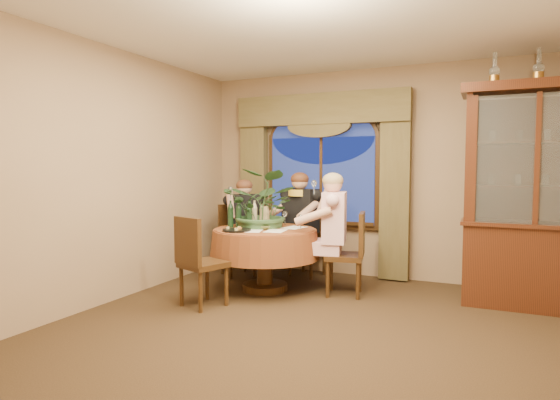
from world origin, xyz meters
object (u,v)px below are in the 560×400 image
at_px(oil_lamp_left, 495,69).
at_px(chair_right, 344,254).
at_px(wine_bottle_2, 239,214).
at_px(person_back, 244,227).
at_px(wine_bottle_4, 249,215).
at_px(chair_back_right, 307,241).
at_px(person_pink, 334,233).
at_px(centerpiece_plant, 264,178).
at_px(olive_bowl, 265,227).
at_px(wine_bottle_3, 250,213).
at_px(dining_table, 265,259).
at_px(person_scarf, 300,225).
at_px(stoneware_vase, 265,217).
at_px(china_cabinet, 534,197).
at_px(wine_bottle_0, 231,214).
at_px(oil_lamp_center, 539,65).
at_px(chair_front_left, 204,262).
at_px(chair_back, 238,241).

distance_m(oil_lamp_left, chair_right, 2.58).
bearing_deg(wine_bottle_2, chair_right, 10.85).
height_order(person_back, wine_bottle_4, person_back).
bearing_deg(chair_back_right, oil_lamp_left, -179.05).
height_order(chair_back_right, person_pink, person_pink).
distance_m(centerpiece_plant, olive_bowl, 0.62).
bearing_deg(wine_bottle_3, wine_bottle_4, -64.21).
distance_m(chair_back_right, centerpiece_plant, 1.22).
bearing_deg(dining_table, wine_bottle_4, -160.10).
bearing_deg(person_scarf, stoneware_vase, 83.10).
bearing_deg(china_cabinet, wine_bottle_2, -170.12).
xyz_separation_m(dining_table, wine_bottle_0, (-0.44, -0.05, 0.54)).
xyz_separation_m(oil_lamp_center, chair_right, (-1.94, -0.32, -2.05)).
bearing_deg(person_scarf, olive_bowl, 92.71).
xyz_separation_m(olive_bowl, wine_bottle_4, (-0.21, 0.00, 0.14)).
bearing_deg(chair_front_left, chair_back_right, 94.29).
relative_size(oil_lamp_center, person_scarf, 0.24).
bearing_deg(stoneware_vase, chair_back_right, 72.36).
xyz_separation_m(person_scarf, wine_bottle_4, (-0.32, -0.87, 0.20)).
height_order(chair_right, olive_bowl, chair_right).
bearing_deg(wine_bottle_3, chair_back, 135.09).
relative_size(chair_back, centerpiece_plant, 0.93).
distance_m(oil_lamp_center, person_back, 3.97).
xyz_separation_m(dining_table, chair_back, (-0.68, 0.55, 0.10)).
height_order(china_cabinet, chair_back_right, china_cabinet).
xyz_separation_m(chair_right, chair_front_left, (-1.25, -1.04, 0.00)).
relative_size(oil_lamp_left, person_back, 0.26).
distance_m(dining_table, stoneware_vase, 0.52).
height_order(dining_table, wine_bottle_3, wine_bottle_3).
height_order(oil_lamp_left, person_scarf, oil_lamp_left).
xyz_separation_m(chair_front_left, wine_bottle_3, (0.03, 1.01, 0.44)).
xyz_separation_m(oil_lamp_left, chair_front_left, (-2.78, -1.35, -2.05)).
xyz_separation_m(oil_lamp_left, oil_lamp_center, (0.41, 0.00, 0.00)).
bearing_deg(stoneware_vase, wine_bottle_3, 170.79).
bearing_deg(centerpiece_plant, chair_back_right, 71.96).
bearing_deg(centerpiece_plant, dining_table, -59.58).
bearing_deg(wine_bottle_3, person_scarf, 56.27).
relative_size(oil_lamp_center, chair_front_left, 0.35).
distance_m(oil_lamp_left, wine_bottle_2, 3.27).
bearing_deg(chair_front_left, oil_lamp_left, 46.03).
xyz_separation_m(china_cabinet, oil_lamp_left, (-0.41, 0.00, 1.35)).
xyz_separation_m(chair_back, person_scarf, (0.83, 0.25, 0.23)).
height_order(chair_back, centerpiece_plant, centerpiece_plant).
relative_size(dining_table, person_back, 1.00).
bearing_deg(oil_lamp_center, wine_bottle_2, -170.12).
distance_m(oil_lamp_center, chair_back_right, 3.40).
height_order(china_cabinet, wine_bottle_2, china_cabinet).
bearing_deg(wine_bottle_2, olive_bowl, -1.54).
bearing_deg(oil_lamp_center, wine_bottle_4, -169.53).
bearing_deg(wine_bottle_4, wine_bottle_0, 177.50).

